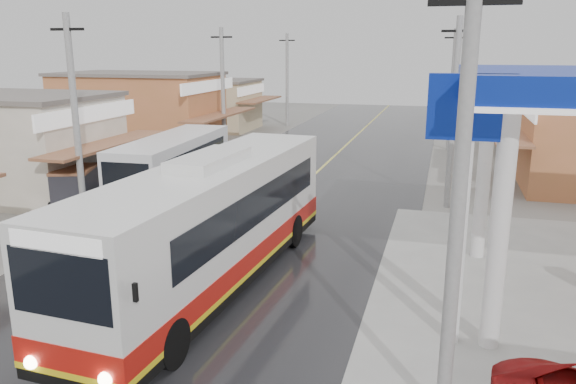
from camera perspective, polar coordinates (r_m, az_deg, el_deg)
name	(u,v)px	position (r m, az deg, el deg)	size (l,w,h in m)	color
ground	(113,363)	(13.46, -17.39, -16.24)	(120.00, 120.00, 0.00)	slate
road	(292,196)	(26.32, 0.40, -0.37)	(12.00, 90.00, 0.02)	black
centre_line	(292,195)	(26.32, 0.40, -0.35)	(0.15, 90.00, 0.01)	#D8CC4C
shopfronts_left	(90,168)	(34.53, -19.51, 2.33)	(11.00, 44.00, 5.20)	tan
utility_poles_left	(167,182)	(29.76, -12.20, 1.01)	(1.60, 50.00, 8.00)	gray
utility_poles_right	(446,207)	(25.46, 15.79, -1.46)	(1.60, 36.00, 8.00)	gray
coach_bus	(213,223)	(16.20, -7.61, -3.16)	(3.52, 12.50, 3.86)	silver
second_bus	(173,166)	(25.93, -11.58, 2.57)	(2.70, 8.69, 2.85)	silver
cyclist	(115,233)	(19.68, -17.17, -3.96)	(0.98, 2.15, 2.24)	black
tricycle_near	(75,187)	(25.20, -20.81, 0.51)	(2.35, 2.67, 1.88)	#26262D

